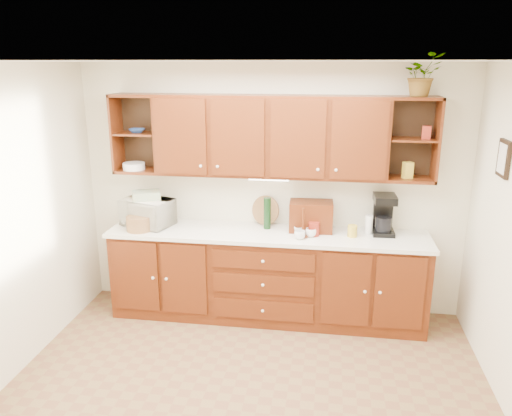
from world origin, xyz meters
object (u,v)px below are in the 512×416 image
(microwave, at_px, (147,212))
(potted_plant, at_px, (422,75))
(bread_box, at_px, (311,216))
(coffee_maker, at_px, (384,215))

(microwave, distance_m, potted_plant, 3.01)
(microwave, distance_m, bread_box, 1.71)
(bread_box, xyz_separation_m, coffee_maker, (0.72, 0.03, 0.04))
(bread_box, distance_m, coffee_maker, 0.72)
(potted_plant, bearing_deg, bread_box, 179.15)
(bread_box, height_order, coffee_maker, coffee_maker)
(microwave, bearing_deg, bread_box, 20.86)
(microwave, height_order, bread_box, bread_box)
(coffee_maker, height_order, potted_plant, potted_plant)
(coffee_maker, distance_m, potted_plant, 1.37)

